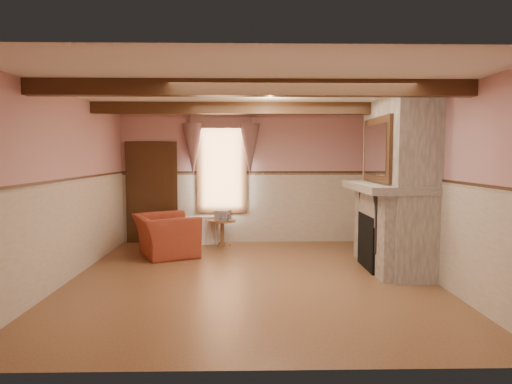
{
  "coord_description": "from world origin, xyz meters",
  "views": [
    {
      "loc": [
        -0.07,
        -6.84,
        1.88
      ],
      "look_at": [
        0.09,
        0.8,
        1.26
      ],
      "focal_mm": 32.0,
      "sensor_mm": 36.0,
      "label": 1
    }
  ],
  "objects_px": {
    "armchair": "(166,235)",
    "side_table": "(222,233)",
    "bowl": "(387,181)",
    "radiator": "(202,230)",
    "mantel_clock": "(377,176)",
    "oil_lamp": "(378,173)"
  },
  "relations": [
    {
      "from": "side_table",
      "to": "oil_lamp",
      "type": "bearing_deg",
      "value": -26.11
    },
    {
      "from": "radiator",
      "to": "bowl",
      "type": "height_order",
      "value": "bowl"
    },
    {
      "from": "bowl",
      "to": "mantel_clock",
      "type": "distance_m",
      "value": 0.57
    },
    {
      "from": "armchair",
      "to": "oil_lamp",
      "type": "distance_m",
      "value": 4.03
    },
    {
      "from": "side_table",
      "to": "oil_lamp",
      "type": "xyz_separation_m",
      "value": [
        2.82,
        -1.38,
        1.29
      ]
    },
    {
      "from": "mantel_clock",
      "to": "oil_lamp",
      "type": "height_order",
      "value": "oil_lamp"
    },
    {
      "from": "side_table",
      "to": "mantel_clock",
      "type": "xyz_separation_m",
      "value": [
        2.82,
        -1.36,
        1.25
      ]
    },
    {
      "from": "armchair",
      "to": "side_table",
      "type": "relative_size",
      "value": 2.14
    },
    {
      "from": "side_table",
      "to": "oil_lamp",
      "type": "relative_size",
      "value": 1.97
    },
    {
      "from": "armchair",
      "to": "radiator",
      "type": "xyz_separation_m",
      "value": [
        0.57,
        1.07,
        -0.09
      ]
    },
    {
      "from": "radiator",
      "to": "oil_lamp",
      "type": "relative_size",
      "value": 2.5
    },
    {
      "from": "side_table",
      "to": "bowl",
      "type": "relative_size",
      "value": 1.76
    },
    {
      "from": "side_table",
      "to": "radiator",
      "type": "xyz_separation_m",
      "value": [
        -0.44,
        0.18,
        0.02
      ]
    },
    {
      "from": "bowl",
      "to": "radiator",
      "type": "bearing_deg",
      "value": 146.99
    },
    {
      "from": "side_table",
      "to": "mantel_clock",
      "type": "relative_size",
      "value": 2.3
    },
    {
      "from": "radiator",
      "to": "mantel_clock",
      "type": "bearing_deg",
      "value": -32.53
    },
    {
      "from": "armchair",
      "to": "radiator",
      "type": "relative_size",
      "value": 1.69
    },
    {
      "from": "mantel_clock",
      "to": "side_table",
      "type": "bearing_deg",
      "value": 154.18
    },
    {
      "from": "radiator",
      "to": "oil_lamp",
      "type": "distance_m",
      "value": 3.82
    },
    {
      "from": "radiator",
      "to": "bowl",
      "type": "distance_m",
      "value": 4.05
    },
    {
      "from": "side_table",
      "to": "radiator",
      "type": "bearing_deg",
      "value": 157.46
    },
    {
      "from": "radiator",
      "to": "side_table",
      "type": "bearing_deg",
      "value": -29.68
    }
  ]
}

